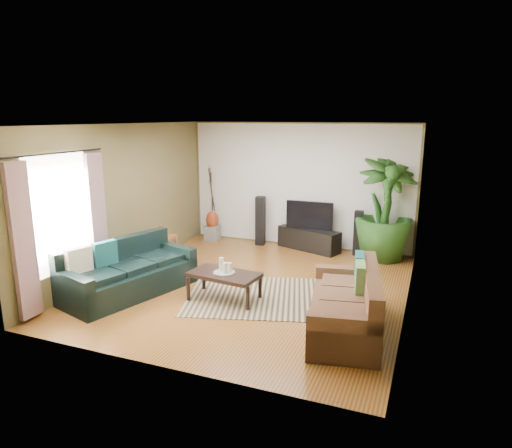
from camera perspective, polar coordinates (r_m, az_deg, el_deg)
The scene contains 28 objects.
floor at distance 7.84m, azimuth -0.54°, elevation -7.80°, with size 5.50×5.50×0.00m, color #996227.
ceiling at distance 7.31m, azimuth -0.59°, elevation 12.34°, with size 5.50×5.50×0.00m, color white.
wall_back at distance 10.02m, azimuth 5.38°, elevation 4.81°, with size 5.00×5.00×0.00m, color brown.
wall_front at distance 5.09m, azimuth -12.30°, elevation -3.85°, with size 5.00×5.00×0.00m, color brown.
wall_left at distance 8.70m, azimuth -16.03°, elevation 3.04°, with size 5.50×5.50×0.00m, color brown.
wall_right at distance 6.94m, azimuth 18.94°, elevation 0.30°, with size 5.50×5.50×0.00m, color brown.
backwall_panel at distance 10.01m, azimuth 5.36°, elevation 4.80°, with size 4.90×4.90×0.00m, color white.
window_pane at distance 7.50m, azimuth -23.33°, elevation 1.25°, with size 1.80×1.80×0.00m, color white.
curtain_near at distance 7.02m, azimuth -27.11°, elevation -2.00°, with size 0.08×0.35×2.20m, color gray.
curtain_far at distance 8.05m, azimuth -19.19°, elevation 0.55°, with size 0.08×0.35×2.20m, color gray.
curtain_rod at distance 7.34m, azimuth -23.70°, elevation 8.11°, with size 0.03×0.03×1.90m, color black.
sofa_left at distance 7.68m, azimuth -15.56°, elevation -5.40°, with size 2.16×0.92×0.85m, color black.
sofa_right at distance 6.30m, azimuth 11.00°, elevation -9.37°, with size 1.93×0.87×0.85m, color brown.
area_rug at distance 7.41m, azimuth 1.30°, elevation -9.05°, with size 2.51×1.78×0.01m, color tan.
coffee_table at distance 7.25m, azimuth -3.97°, elevation -7.77°, with size 1.09×0.59×0.44m, color black.
candle_tray at distance 7.17m, azimuth -4.00°, elevation -6.06°, with size 0.34×0.34×0.01m, color gray.
candle_tall at distance 7.18m, azimuth -4.35°, elevation -5.05°, with size 0.07×0.07×0.22m, color beige.
candle_mid at distance 7.09m, azimuth -3.86°, elevation -5.50°, with size 0.07×0.07×0.17m, color beige.
candle_short at distance 7.17m, azimuth -3.30°, elevation -5.40°, with size 0.07×0.07×0.14m, color beige.
tv_stand at distance 9.93m, azimuth 6.62°, elevation -1.90°, with size 1.39×0.42×0.46m, color black.
television at distance 9.81m, azimuth 6.70°, elevation 1.10°, with size 1.02×0.06×0.60m, color black.
speaker_left at distance 10.19m, azimuth 0.55°, elevation 0.41°, with size 0.20×0.22×1.09m, color black.
speaker_right at distance 9.67m, azimuth 12.64°, elevation -1.12°, with size 0.17×0.19×0.93m, color black.
potted_plant at distance 9.41m, azimuth 15.79°, elevation 1.81°, with size 1.15×1.15×2.06m, color #214B19.
plant_pot at distance 9.62m, azimuth 15.46°, elevation -3.33°, with size 0.38×0.38×0.30m, color black.
pedestal at distance 10.74m, azimuth -5.46°, elevation -1.09°, with size 0.32×0.32×0.32m, color gray.
vase at distance 10.67m, azimuth -5.49°, elevation 0.51°, with size 0.29×0.29×0.41m, color maroon.
side_table at distance 9.43m, azimuth -11.51°, elevation -2.88°, with size 0.45×0.45×0.47m, color brown.
Camera 1 is at (2.75, -6.77, 2.83)m, focal length 32.00 mm.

